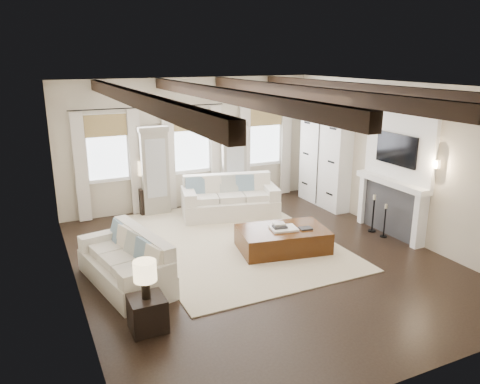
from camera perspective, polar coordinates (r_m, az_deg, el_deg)
name	(u,v)px	position (r m, az deg, el deg)	size (l,w,h in m)	color
ground	(260,260)	(8.91, 2.50, -8.23)	(7.50, 7.50, 0.00)	black
room_shell	(274,149)	(9.42, 4.14, 5.20)	(6.54, 7.54, 3.22)	beige
area_rug	(234,240)	(9.77, -0.79, -5.88)	(3.62, 4.97, 0.02)	beige
sofa_back	(230,200)	(11.15, -1.29, -0.96)	(2.40, 1.50, 0.96)	silver
sofa_left	(128,263)	(8.12, -13.44, -8.47)	(1.30, 2.17, 0.87)	silver
ottoman	(283,239)	(9.27, 5.21, -5.79)	(1.70, 1.06, 0.45)	black
tray	(284,229)	(9.14, 5.36, -4.46)	(0.50, 0.38, 0.04)	white
book_lower	(280,227)	(9.13, 4.86, -4.22)	(0.26, 0.20, 0.04)	#262628
book_upper	(279,224)	(9.16, 4.81, -3.91)	(0.22, 0.17, 0.03)	beige
book_loose	(306,228)	(9.22, 8.01, -4.42)	(0.24, 0.18, 0.03)	#262628
side_table_front	(147,313)	(6.84, -11.21, -14.32)	(0.49, 0.49, 0.49)	black
lamp_front	(145,273)	(6.56, -11.51, -9.67)	(0.32, 0.32, 0.55)	black
side_table_back	(148,200)	(11.57, -11.20, -0.98)	(0.43, 0.43, 0.64)	black
lamp_back	(146,169)	(11.37, -11.41, 2.74)	(0.39, 0.39, 0.66)	black
candlestick_near	(384,223)	(10.31, 17.20, -3.68)	(0.15, 0.15, 0.73)	black
candlestick_far	(373,216)	(10.55, 15.90, -2.87)	(0.17, 0.17, 0.83)	black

